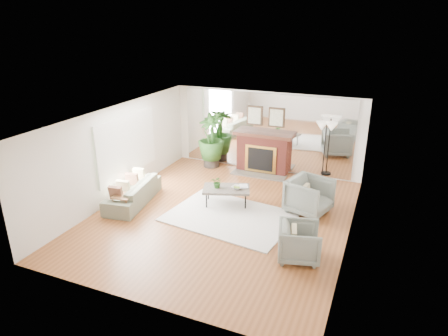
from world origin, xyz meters
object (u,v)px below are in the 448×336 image
at_px(armchair_front, 299,242).
at_px(coffee_table, 226,189).
at_px(floor_lamp, 326,131).
at_px(sofa, 133,192).
at_px(armchair_back, 309,196).
at_px(potted_ficus, 211,139).
at_px(side_table, 123,198).
at_px(fireplace, 263,152).

bearing_deg(armchair_front, coffee_table, 38.31).
bearing_deg(floor_lamp, sofa, -143.24).
distance_m(sofa, armchair_back, 4.55).
xyz_separation_m(armchair_back, potted_ficus, (-3.62, 2.08, 0.50)).
bearing_deg(floor_lamp, coffee_table, -130.08).
bearing_deg(sofa, floor_lamp, 117.55).
bearing_deg(armchair_front, side_table, 71.84).
xyz_separation_m(coffee_table, sofa, (-2.32, -0.83, -0.14)).
xyz_separation_m(fireplace, coffee_table, (-0.13, -2.64, -0.22)).
bearing_deg(side_table, coffee_table, 34.30).
xyz_separation_m(coffee_table, potted_ficus, (-1.55, 2.48, 0.51)).
height_order(side_table, potted_ficus, potted_ficus).
relative_size(side_table, floor_lamp, 0.28).
xyz_separation_m(coffee_table, armchair_back, (2.06, 0.40, 0.01)).
distance_m(coffee_table, armchair_back, 2.10).
relative_size(sofa, potted_ficus, 1.14).
xyz_separation_m(fireplace, floor_lamp, (1.91, -0.21, 0.92)).
relative_size(fireplace, armchair_back, 2.08).
xyz_separation_m(sofa, armchair_back, (4.38, 1.23, 0.15)).
distance_m(potted_ficus, floor_lamp, 3.65).
xyz_separation_m(fireplace, armchair_back, (1.93, -2.24, -0.21)).
bearing_deg(side_table, potted_ficus, 81.47).
bearing_deg(coffee_table, floor_lamp, 49.92).
height_order(coffee_table, armchair_back, armchair_back).
bearing_deg(armchair_back, armchair_front, -156.91).
height_order(fireplace, side_table, fireplace).
relative_size(coffee_table, floor_lamp, 0.73).
bearing_deg(armchair_back, side_table, 130.70).
distance_m(sofa, potted_ficus, 3.46).
xyz_separation_m(armchair_back, armchair_front, (0.23, -2.12, -0.07)).
height_order(coffee_table, sofa, sofa).
height_order(side_table, floor_lamp, floor_lamp).
bearing_deg(fireplace, sofa, -125.25).
bearing_deg(potted_ficus, armchair_front, -47.49).
height_order(fireplace, potted_ficus, fireplace).
bearing_deg(coffee_table, fireplace, 87.11).
distance_m(armchair_front, potted_ficus, 5.73).
bearing_deg(potted_ficus, armchair_back, -29.89).
distance_m(coffee_table, potted_ficus, 2.97).
relative_size(armchair_back, armchair_front, 1.19).
distance_m(armchair_front, side_table, 4.45).
bearing_deg(armchair_front, sofa, 64.21).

